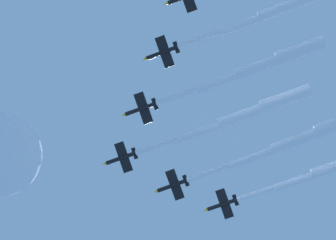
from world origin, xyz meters
TOP-DOWN VIEW (x-y plane):
  - jet_lead at (-19.46, 5.60)m, footprint 51.53×35.26m
  - jet_port_inner at (-19.88, 19.84)m, footprint 48.50×33.25m
  - jet_starboard_inner at (-34.90, 2.57)m, footprint 51.84×36.70m
  - jet_port_mid at (-22.09, 35.45)m, footprint 48.27×33.30m
  - jet_starboard_mid at (-47.51, -3.93)m, footprint 47.86×32.92m

SIDE VIEW (x-z plane):
  - jet_starboard_inner at x=-34.90m, z-range 151.32..155.80m
  - jet_port_inner at x=-19.88m, z-range 151.80..156.20m
  - jet_lead at x=-19.46m, z-range 153.64..158.13m
  - jet_port_mid at x=-22.09m, z-range 153.93..158.44m
  - jet_starboard_mid at x=-47.51m, z-range 154.37..158.85m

